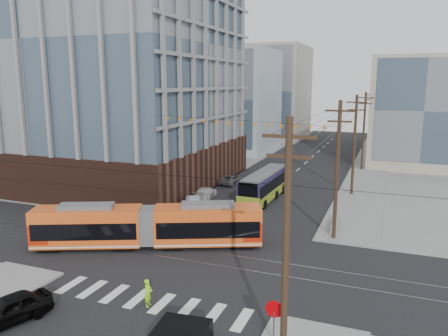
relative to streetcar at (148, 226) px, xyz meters
The scene contains 17 objects.
ground 6.37m from the streetcar, 44.21° to the right, with size 160.00×160.00×0.00m, color slate.
office_building 28.63m from the streetcar, 133.23° to the left, with size 30.00×25.00×28.60m, color #381E16.
bg_bldg_nw_near 49.88m from the streetcar, 104.78° to the left, with size 18.00×16.00×18.00m, color #8C99A5.
bg_bldg_ne_near 48.66m from the streetcar, 64.96° to the left, with size 14.00×14.00×16.00m, color gray.
bg_bldg_nw_far 68.89m from the streetcar, 98.06° to the left, with size 16.00×18.00×20.00m, color gray.
bg_bldg_ne_far 67.75m from the streetcar, 70.62° to the left, with size 16.00×16.00×14.00m, color #8C99A5.
utility_pole_near 16.96m from the streetcar, 38.56° to the right, with size 0.30×0.30×11.00m, color black.
utility_pole_far 53.43m from the streetcar, 75.98° to the left, with size 0.30×0.30×11.00m, color black.
streetcar is the anchor object (origin of this frame).
city_bus 17.18m from the streetcar, 75.21° to the left, with size 2.33×10.76×3.05m, color #21193C, non-canonical shape.
black_sedan 12.04m from the streetcar, 95.74° to the right, with size 1.76×4.38×1.49m, color black.
parked_car_silver 11.07m from the streetcar, 96.67° to the left, with size 1.42×4.06×1.34m, color gray.
parked_car_white 14.61m from the streetcar, 96.43° to the left, with size 1.74×4.27×1.24m, color silver.
parked_car_grey 21.93m from the streetcar, 93.44° to the left, with size 1.95×4.24×1.18m, color #575757.
pedestrian 9.08m from the streetcar, 59.29° to the right, with size 0.57×0.38×1.57m, color #9FFF11.
stop_sign 15.93m from the streetcar, 38.86° to the right, with size 0.83×0.83×2.72m, color #B60005, non-canonical shape.
jersey_barrier 15.92m from the streetcar, 36.76° to the left, with size 0.80×3.54×0.71m, color slate.
Camera 1 is at (12.30, -22.92, 12.32)m, focal length 35.00 mm.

